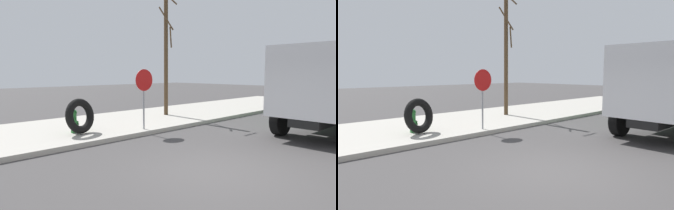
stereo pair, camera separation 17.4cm
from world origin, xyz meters
TOP-DOWN VIEW (x-y plane):
  - ground_plane at (0.00, 0.00)m, footprint 80.00×80.00m
  - sidewalk_curb at (0.00, 6.50)m, footprint 36.00×5.00m
  - fire_hydrant at (-0.59, 5.51)m, footprint 0.23×0.51m
  - loose_tire at (-0.52, 5.20)m, footprint 1.24×0.74m
  - stop_sign at (1.50, 4.34)m, footprint 0.76×0.08m
  - bare_tree at (4.59, 6.40)m, footprint 1.14×0.87m

SIDE VIEW (x-z plane):
  - ground_plane at x=0.00m, z-range 0.00..0.00m
  - sidewalk_curb at x=0.00m, z-range 0.00..0.15m
  - fire_hydrant at x=-0.59m, z-range 0.18..0.97m
  - loose_tire at x=-0.52m, z-range 0.15..1.34m
  - stop_sign at x=1.50m, z-range 0.56..2.69m
  - bare_tree at x=4.59m, z-range 0.04..6.05m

